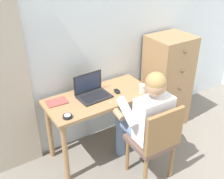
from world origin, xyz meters
TOP-DOWN VIEW (x-y plane):
  - wall_back at (0.00, 2.20)m, footprint 4.80×0.05m
  - curtain_panel at (-1.38, 2.13)m, footprint 0.54×0.03m
  - desk at (-0.48, 1.86)m, footprint 1.17×0.55m
  - dresser at (0.58, 1.92)m, footprint 0.52×0.48m
  - chair at (-0.23, 1.19)m, footprint 0.43×0.41m
  - person_seated at (-0.23, 1.37)m, footprint 0.54×0.59m
  - laptop at (-0.54, 1.90)m, footprint 0.35×0.27m
  - computer_mouse at (-0.27, 1.83)m, footprint 0.07×0.11m
  - desk_clock at (-0.94, 1.67)m, footprint 0.09×0.09m
  - notebook_pad at (-0.91, 1.98)m, footprint 0.22×0.17m
  - coffee_mug at (-0.03, 1.67)m, footprint 0.12×0.08m

SIDE VIEW (x-z plane):
  - chair at x=-0.23m, z-range 0.06..0.95m
  - dresser at x=0.58m, z-range 0.00..1.22m
  - desk at x=-0.48m, z-range 0.25..1.00m
  - person_seated at x=-0.23m, z-range 0.08..1.29m
  - notebook_pad at x=-0.91m, z-range 0.75..0.76m
  - desk_clock at x=-0.94m, z-range 0.75..0.78m
  - computer_mouse at x=-0.27m, z-range 0.75..0.78m
  - coffee_mug at x=-0.03m, z-range 0.75..0.85m
  - laptop at x=-0.54m, z-range 0.68..0.92m
  - curtain_panel at x=-1.38m, z-range 0.00..2.20m
  - wall_back at x=0.00m, z-range 0.00..2.50m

